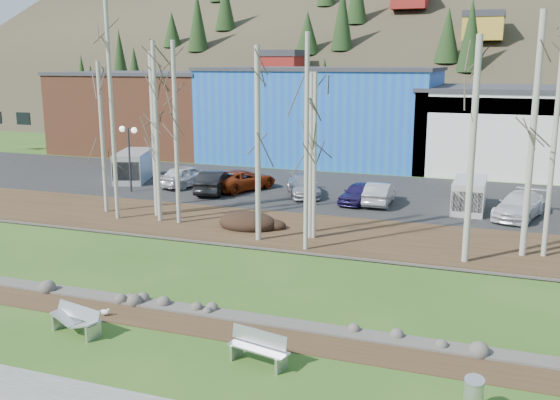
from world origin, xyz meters
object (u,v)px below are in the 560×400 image
at_px(seagull, 105,312).
at_px(bench_damaged, 77,320).
at_px(car_5, 380,193).
at_px(van_white, 469,195).
at_px(car_3, 303,186).
at_px(van_grey, 133,166).
at_px(street_lamp, 129,141).
at_px(car_2, 243,180).
at_px(car_6, 519,206).
at_px(car_1, 214,182).
at_px(bench_intact, 259,348).
at_px(car_0, 187,176).
at_px(litter_bin, 473,396).
at_px(car_4, 358,193).

bearing_deg(seagull, bench_damaged, -112.13).
bearing_deg(car_5, van_white, 179.28).
height_order(car_3, van_grey, van_grey).
bearing_deg(street_lamp, car_2, 44.65).
bearing_deg(car_6, street_lamp, -161.01).
relative_size(car_1, van_white, 1.08).
relative_size(seagull, street_lamp, 0.09).
relative_size(bench_intact, car_0, 0.45).
relative_size(car_1, car_3, 1.03).
distance_m(bench_intact, car_0, 26.92).
distance_m(litter_bin, car_2, 28.67).
xyz_separation_m(litter_bin, van_white, (-1.46, 22.34, 0.65)).
height_order(bench_intact, litter_bin, bench_intact).
bearing_deg(street_lamp, bench_damaged, -41.03).
bearing_deg(car_1, litter_bin, 118.92).
relative_size(car_0, car_4, 1.18).
height_order(car_1, van_grey, van_grey).
xyz_separation_m(street_lamp, car_3, (11.39, 2.76, -2.82)).
bearing_deg(bench_damaged, car_4, 91.24).
height_order(car_2, car_4, car_2).
bearing_deg(car_6, car_5, -169.19).
relative_size(seagull, car_3, 0.09).
height_order(seagull, car_4, car_4).
xyz_separation_m(street_lamp, car_5, (16.63, 1.94, -2.78)).
bearing_deg(van_white, car_5, -179.22).
relative_size(car_1, car_2, 0.93).
height_order(bench_intact, bench_damaged, bench_intact).
bearing_deg(car_6, car_1, -164.76).
height_order(car_1, car_6, car_1).
relative_size(litter_bin, car_1, 0.18).
height_order(car_1, car_3, car_1).
bearing_deg(bench_intact, litter_bin, 7.08).
relative_size(car_2, van_grey, 0.94).
bearing_deg(bench_intact, car_0, 135.33).
xyz_separation_m(litter_bin, car_3, (-11.99, 23.11, 0.37)).
distance_m(bench_damaged, street_lamp, 22.78).
height_order(car_0, car_3, car_0).
xyz_separation_m(litter_bin, street_lamp, (-23.39, 20.35, 3.19)).
relative_size(seagull, car_6, 0.08).
distance_m(car_1, van_white, 16.39).
bearing_deg(van_grey, car_3, -22.86).
bearing_deg(car_0, seagull, 126.97).
height_order(bench_damaged, car_1, car_1).
bearing_deg(street_lamp, van_grey, 140.60).
bearing_deg(bench_damaged, seagull, 101.36).
relative_size(car_2, van_white, 1.17).
xyz_separation_m(bench_intact, car_6, (7.47, 20.91, 0.36)).
distance_m(street_lamp, car_5, 16.97).
xyz_separation_m(car_1, van_white, (16.39, 0.47, 0.17)).
xyz_separation_m(street_lamp, van_grey, (-2.06, 3.54, -2.40)).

